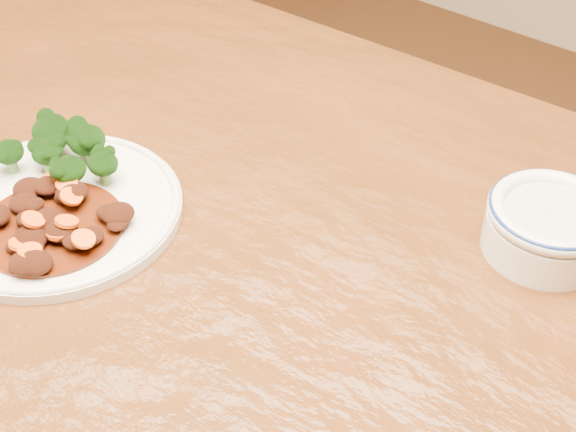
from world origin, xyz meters
The scene contains 5 objects.
dining_table centered at (0.00, 0.00, 0.67)m, with size 1.54×0.96×0.75m.
dinner_plate centered at (-0.18, -0.08, 0.76)m, with size 0.26×0.26×0.02m.
broccoli_florets centered at (-0.23, -0.03, 0.79)m, with size 0.13×0.10×0.05m.
mince_stew centered at (-0.15, -0.10, 0.77)m, with size 0.15×0.15×0.03m.
dip_bowl centered at (0.24, 0.20, 0.78)m, with size 0.13×0.13×0.06m.
Camera 1 is at (0.42, -0.41, 1.29)m, focal length 50.00 mm.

